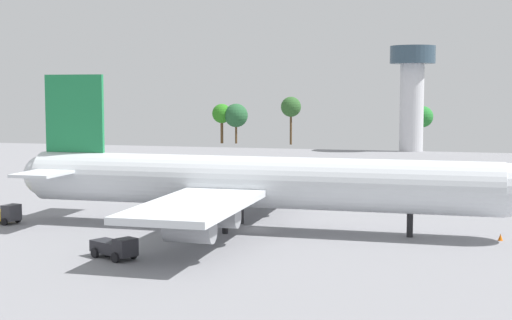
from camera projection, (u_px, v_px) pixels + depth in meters
ground_plane at (256, 229)px, 87.91m from camera, size 242.55×242.55×0.00m
cargo_airplane at (254, 183)px, 87.47m from camera, size 60.64×48.26×18.16m
catering_truck at (4, 214)px, 91.81m from camera, size 4.67×3.16×2.40m
cargo_loader at (94, 181)px, 125.34m from camera, size 4.77×3.69×2.11m
baggage_tug at (115, 247)px, 72.54m from camera, size 5.52×4.15×2.18m
safety_cone_nose at (500, 237)px, 81.38m from camera, size 0.53×0.53×0.76m
control_tower at (412, 85)px, 200.89m from camera, size 12.02×12.02×28.06m
tree_line_backdrop at (310, 114)px, 224.16m from camera, size 111.28×7.22×14.39m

